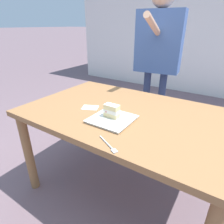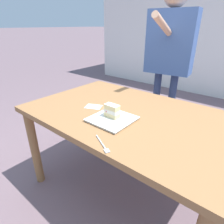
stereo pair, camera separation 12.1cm
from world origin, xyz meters
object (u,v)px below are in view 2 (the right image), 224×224
dessert_plate (112,119)px  paper_napkin (93,107)px  dessert_fork (103,145)px  diner_person (170,46)px  cake_slice (112,111)px  patio_table (128,124)px

dessert_plate → paper_napkin: (-0.25, 0.08, -0.01)m
dessert_fork → diner_person: (-0.27, 1.31, 0.37)m
cake_slice → diner_person: bearing=96.2°
patio_table → cake_slice: size_ratio=14.78×
cake_slice → diner_person: (-0.11, 1.05, 0.32)m
dessert_plate → dessert_fork: (0.14, -0.25, -0.00)m
dessert_fork → paper_napkin: bearing=140.1°
dessert_plate → cake_slice: cake_slice is taller
patio_table → dessert_fork: 0.45m
paper_napkin → diner_person: bearing=82.7°
diner_person → dessert_plate: bearing=-83.3°
cake_slice → dessert_fork: 0.31m
dessert_fork → paper_napkin: (-0.39, 0.33, -0.00)m
diner_person → patio_table: bearing=-81.6°
cake_slice → paper_napkin: size_ratio=0.69×
patio_table → dessert_plate: bearing=-92.3°
dessert_plate → paper_napkin: size_ratio=1.84×
patio_table → dessert_plate: dessert_plate is taller
dessert_plate → dessert_fork: size_ratio=1.67×
patio_table → dessert_fork: size_ratio=9.20×
patio_table → cake_slice: bearing=-96.4°
patio_table → dessert_fork: (0.14, -0.42, 0.10)m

